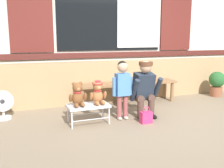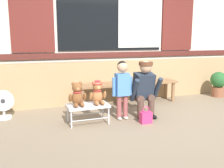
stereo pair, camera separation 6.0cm
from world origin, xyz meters
name	(u,v)px [view 1 (the left image)]	position (x,y,z in m)	size (l,w,h in m)	color
ground_plane	(151,119)	(0.00, 0.00, 0.00)	(60.00, 60.00, 0.00)	#84725B
brick_low_wall	(118,81)	(0.00, 1.43, 0.42)	(7.85, 0.25, 0.85)	tan
shop_facade	(110,22)	(0.00, 1.94, 1.67)	(8.01, 0.26, 3.32)	silver
wooden_bench_long	(128,86)	(0.06, 1.06, 0.37)	(2.10, 0.40, 0.44)	#8E6642
small_display_bench	(88,107)	(-1.00, 0.19, 0.27)	(0.64, 0.36, 0.30)	silver
teddy_bear_plain	(78,95)	(-1.16, 0.19, 0.46)	(0.28, 0.26, 0.36)	brown
teddy_bear_with_hat	(98,93)	(-0.84, 0.19, 0.47)	(0.28, 0.27, 0.36)	#A86B3D
child_standing	(122,84)	(-0.43, 0.19, 0.59)	(0.35, 0.18, 0.96)	#994C4C
adult_crouching	(144,88)	(-0.01, 0.21, 0.48)	(0.50, 0.49, 0.95)	brown
handbag_on_ground	(146,117)	(-0.15, -0.12, 0.10)	(0.18, 0.11, 0.27)	#E53370
potted_plant	(217,82)	(2.25, 0.95, 0.32)	(0.36, 0.36, 0.57)	brown
floor_fan	(3,105)	(-2.25, 0.87, 0.24)	(0.34, 0.24, 0.48)	silver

